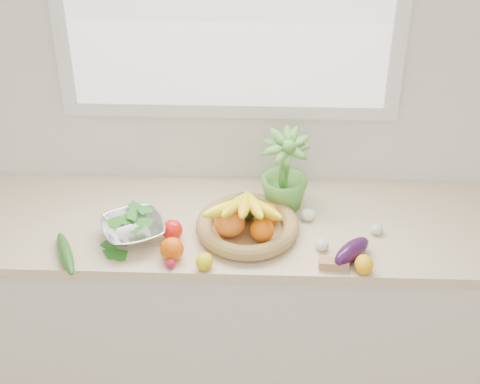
{
  "coord_description": "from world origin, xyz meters",
  "views": [
    {
      "loc": [
        0.13,
        -0.3,
        2.6
      ],
      "look_at": [
        0.05,
        1.93,
        1.05
      ],
      "focal_mm": 55.0,
      "sensor_mm": 36.0,
      "label": 1
    }
  ],
  "objects_px": {
    "apple": "(172,230)",
    "colander_with_spinach": "(133,226)",
    "eggplant": "(352,251)",
    "fruit_basket": "(247,221)",
    "potted_herb": "(284,171)",
    "cucumber": "(66,253)"
  },
  "relations": [
    {
      "from": "apple",
      "to": "eggplant",
      "type": "distance_m",
      "value": 0.66
    },
    {
      "from": "apple",
      "to": "potted_herb",
      "type": "distance_m",
      "value": 0.48
    },
    {
      "from": "eggplant",
      "to": "cucumber",
      "type": "relative_size",
      "value": 0.73
    },
    {
      "from": "apple",
      "to": "potted_herb",
      "type": "relative_size",
      "value": 0.23
    },
    {
      "from": "eggplant",
      "to": "colander_with_spinach",
      "type": "bearing_deg",
      "value": 173.55
    },
    {
      "from": "apple",
      "to": "colander_with_spinach",
      "type": "bearing_deg",
      "value": -176.36
    },
    {
      "from": "apple",
      "to": "fruit_basket",
      "type": "height_order",
      "value": "fruit_basket"
    },
    {
      "from": "eggplant",
      "to": "fruit_basket",
      "type": "bearing_deg",
      "value": 159.32
    },
    {
      "from": "cucumber",
      "to": "potted_herb",
      "type": "height_order",
      "value": "potted_herb"
    },
    {
      "from": "cucumber",
      "to": "potted_herb",
      "type": "relative_size",
      "value": 0.74
    },
    {
      "from": "apple",
      "to": "colander_with_spinach",
      "type": "xyz_separation_m",
      "value": [
        -0.14,
        -0.01,
        0.02
      ]
    },
    {
      "from": "cucumber",
      "to": "fruit_basket",
      "type": "xyz_separation_m",
      "value": [
        0.64,
        0.17,
        0.03
      ]
    },
    {
      "from": "colander_with_spinach",
      "to": "cucumber",
      "type": "bearing_deg",
      "value": -152.37
    },
    {
      "from": "cucumber",
      "to": "apple",
      "type": "bearing_deg",
      "value": 19.08
    },
    {
      "from": "apple",
      "to": "fruit_basket",
      "type": "distance_m",
      "value": 0.28
    },
    {
      "from": "potted_herb",
      "to": "apple",
      "type": "bearing_deg",
      "value": -151.91
    },
    {
      "from": "potted_herb",
      "to": "colander_with_spinach",
      "type": "xyz_separation_m",
      "value": [
        -0.56,
        -0.23,
        -0.1
      ]
    },
    {
      "from": "apple",
      "to": "eggplant",
      "type": "bearing_deg",
      "value": -8.63
    },
    {
      "from": "apple",
      "to": "cucumber",
      "type": "height_order",
      "value": "apple"
    },
    {
      "from": "potted_herb",
      "to": "fruit_basket",
      "type": "relative_size",
      "value": 0.82
    },
    {
      "from": "apple",
      "to": "colander_with_spinach",
      "type": "relative_size",
      "value": 0.26
    },
    {
      "from": "potted_herb",
      "to": "eggplant",
      "type": "bearing_deg",
      "value": -53.13
    }
  ]
}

